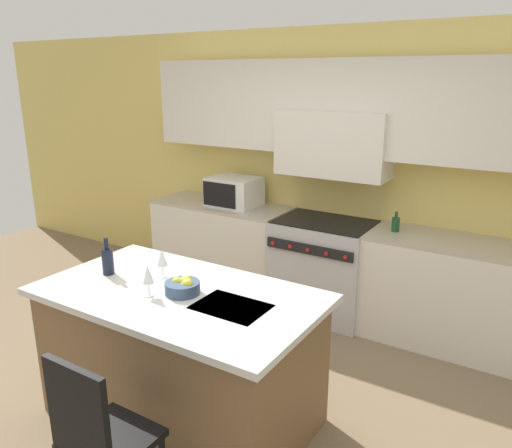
% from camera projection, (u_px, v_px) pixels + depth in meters
% --- Properties ---
extents(ground_plane, '(10.00, 10.00, 0.00)m').
position_uv_depth(ground_plane, '(205.00, 417.00, 3.42)').
color(ground_plane, '#7A664C').
extents(back_cabinetry, '(10.00, 0.46, 2.70)m').
position_uv_depth(back_cabinetry, '(340.00, 146.00, 4.72)').
color(back_cabinetry, '#DBC166').
rests_on(back_cabinetry, ground_plane).
extents(back_counter, '(3.92, 0.62, 0.94)m').
position_uv_depth(back_counter, '(324.00, 267.00, 4.85)').
color(back_counter, silver).
rests_on(back_counter, ground_plane).
extents(range_stove, '(0.92, 0.70, 0.94)m').
position_uv_depth(range_stove, '(323.00, 267.00, 4.83)').
color(range_stove, '#B7B7BC').
rests_on(range_stove, ground_plane).
extents(microwave, '(0.51, 0.41, 0.30)m').
position_uv_depth(microwave, '(234.00, 192.00, 5.20)').
color(microwave, silver).
rests_on(microwave, back_counter).
extents(kitchen_island, '(1.83, 1.03, 0.93)m').
position_uv_depth(kitchen_island, '(181.00, 355.00, 3.31)').
color(kitchen_island, brown).
rests_on(kitchen_island, ground_plane).
extents(island_chair, '(0.42, 0.40, 0.99)m').
position_uv_depth(island_chair, '(98.00, 434.00, 2.46)').
color(island_chair, black).
rests_on(island_chair, ground_plane).
extents(wine_bottle, '(0.08, 0.08, 0.26)m').
position_uv_depth(wine_bottle, '(108.00, 261.00, 3.44)').
color(wine_bottle, black).
rests_on(wine_bottle, kitchen_island).
extents(wine_glass_near, '(0.07, 0.07, 0.20)m').
position_uv_depth(wine_glass_near, '(148.00, 275.00, 3.08)').
color(wine_glass_near, white).
rests_on(wine_glass_near, kitchen_island).
extents(wine_glass_far, '(0.07, 0.07, 0.20)m').
position_uv_depth(wine_glass_far, '(162.00, 258.00, 3.36)').
color(wine_glass_far, white).
rests_on(wine_glass_far, kitchen_island).
extents(fruit_bowl, '(0.22, 0.22, 0.11)m').
position_uv_depth(fruit_bowl, '(183.00, 287.00, 3.14)').
color(fruit_bowl, '#384C6B').
rests_on(fruit_bowl, kitchen_island).
extents(oil_bottle_on_counter, '(0.07, 0.07, 0.18)m').
position_uv_depth(oil_bottle_on_counter, '(396.00, 224.00, 4.36)').
color(oil_bottle_on_counter, '#194723').
rests_on(oil_bottle_on_counter, back_counter).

